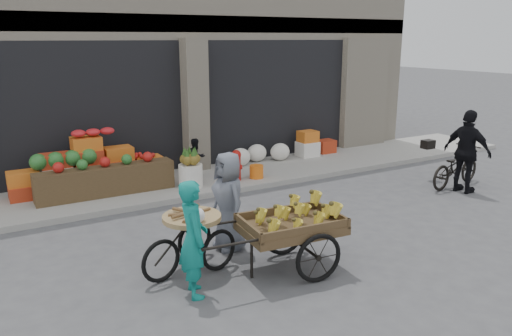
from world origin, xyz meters
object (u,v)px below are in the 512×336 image
pineapple_bin (191,176)px  tricycle_cart (192,233)px  seated_person (196,158)px  vendor_woman (193,239)px  banana_cart (288,223)px  bicycle (456,167)px  vendor_grey (228,201)px  fire_hydrant (236,164)px  cyclist (467,152)px  orange_bucket (256,172)px

pineapple_bin → tricycle_cart: 3.80m
seated_person → vendor_woman: 5.24m
vendor_woman → seated_person: bearing=-13.8°
pineapple_bin → banana_cart: banana_cart is taller
bicycle → vendor_grey: bearing=86.7°
banana_cart → vendor_grey: size_ratio=1.57×
vendor_woman → tricycle_cart: (0.26, 0.68, -0.22)m
pineapple_bin → vendor_grey: vendor_grey is taller
seated_person → fire_hydrant: bearing=-52.9°
tricycle_cart → vendor_grey: size_ratio=0.93×
banana_cart → vendor_woman: size_ratio=1.59×
seated_person → cyclist: cyclist is taller
pineapple_bin → fire_hydrant: (1.10, -0.05, 0.13)m
seated_person → banana_cart: 4.87m
fire_hydrant → vendor_grey: vendor_grey is taller
orange_bucket → banana_cart: size_ratio=0.13×
fire_hydrant → seated_person: 0.96m
banana_cart → tricycle_cart: banana_cart is taller
pineapple_bin → fire_hydrant: bearing=-2.6°
tricycle_cart → cyclist: cyclist is taller
banana_cart → tricycle_cart: bearing=154.2°
cyclist → banana_cart: bearing=94.8°
pineapple_bin → fire_hydrant: fire_hydrant is taller
orange_bucket → vendor_grey: 3.76m
pineapple_bin → orange_bucket: pineapple_bin is taller
fire_hydrant → orange_bucket: bearing=-5.7°
orange_bucket → seated_person: seated_person is taller
tricycle_cart → bicycle: bearing=-7.0°
vendor_woman → orange_bucket: bearing=-29.0°
bicycle → banana_cart: bearing=98.2°
pineapple_bin → vendor_woman: 4.55m
banana_cart → bicycle: banana_cart is taller
fire_hydrant → banana_cart: banana_cart is taller
pineapple_bin → banana_cart: bearing=-93.9°
banana_cart → cyclist: size_ratio=1.37×
bicycle → cyclist: size_ratio=0.95×
seated_person → bicycle: (4.96, -3.20, -0.13)m
fire_hydrant → banana_cart: size_ratio=0.29×
pineapple_bin → vendor_woman: size_ratio=0.33×
pineapple_bin → bicycle: size_ratio=0.30×
banana_cart → vendor_woman: vendor_woman is taller
fire_hydrant → bicycle: (4.26, -2.55, -0.05)m
cyclist → seated_person: bearing=45.0°
tricycle_cart → bicycle: (6.82, 0.91, -0.11)m
vendor_woman → bicycle: vendor_woman is taller
banana_cart → pineapple_bin: bearing=91.5°
vendor_grey → cyclist: bearing=89.8°
fire_hydrant → bicycle: 4.96m
tricycle_cart → pineapple_bin: bearing=52.8°
cyclist → bicycle: bearing=-34.5°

